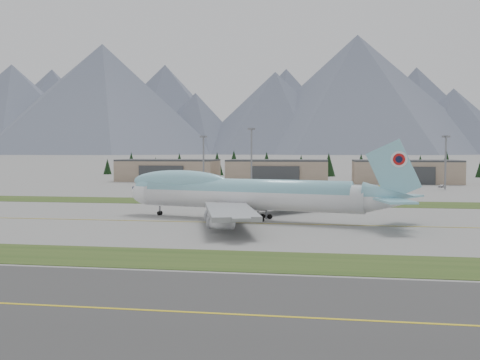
% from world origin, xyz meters
% --- Properties ---
extents(ground, '(7000.00, 7000.00, 0.00)m').
position_xyz_m(ground, '(0.00, 0.00, 0.00)').
color(ground, slate).
rests_on(ground, ground).
extents(grass_strip_near, '(400.00, 14.00, 0.08)m').
position_xyz_m(grass_strip_near, '(0.00, -38.00, 0.00)').
color(grass_strip_near, '#2C4719').
rests_on(grass_strip_near, ground).
extents(grass_strip_far, '(400.00, 18.00, 0.08)m').
position_xyz_m(grass_strip_far, '(0.00, 45.00, 0.00)').
color(grass_strip_far, '#2C4719').
rests_on(grass_strip_far, ground).
extents(asphalt_taxiway, '(400.00, 32.00, 0.04)m').
position_xyz_m(asphalt_taxiway, '(0.00, -62.00, 0.00)').
color(asphalt_taxiway, '#363636').
rests_on(asphalt_taxiway, ground).
extents(taxiway_line_main, '(400.00, 0.40, 0.02)m').
position_xyz_m(taxiway_line_main, '(0.00, 0.00, 0.00)').
color(taxiway_line_main, gold).
rests_on(taxiway_line_main, ground).
extents(taxiway_line_near, '(400.00, 0.40, 0.02)m').
position_xyz_m(taxiway_line_near, '(0.00, -62.00, 0.00)').
color(taxiway_line_near, gold).
rests_on(taxiway_line_near, ground).
extents(boeing_747_freighter, '(66.69, 55.93, 17.51)m').
position_xyz_m(boeing_747_freighter, '(-9.96, 5.73, 5.77)').
color(boeing_747_freighter, white).
rests_on(boeing_747_freighter, ground).
extents(hangar_left, '(48.00, 26.60, 10.80)m').
position_xyz_m(hangar_left, '(-70.00, 149.90, 5.39)').
color(hangar_left, gray).
rests_on(hangar_left, ground).
extents(hangar_center, '(48.00, 26.60, 10.80)m').
position_xyz_m(hangar_center, '(-15.00, 149.90, 5.39)').
color(hangar_center, gray).
rests_on(hangar_center, ground).
extents(hangar_right, '(48.00, 26.60, 10.80)m').
position_xyz_m(hangar_right, '(45.00, 149.90, 5.39)').
color(hangar_right, gray).
rests_on(hangar_right, ground).
extents(floodlight_masts, '(123.82, 6.27, 24.58)m').
position_xyz_m(floodlight_masts, '(16.62, 110.79, 15.94)').
color(floodlight_masts, slate).
rests_on(floodlight_masts, ground).
extents(service_vehicle_a, '(2.94, 3.52, 1.13)m').
position_xyz_m(service_vehicle_a, '(-42.41, 116.62, 0.00)').
color(service_vehicle_a, white).
rests_on(service_vehicle_a, ground).
extents(service_vehicle_b, '(3.27, 1.66, 1.03)m').
position_xyz_m(service_vehicle_b, '(30.95, 116.75, 0.00)').
color(service_vehicle_b, gold).
rests_on(service_vehicle_b, ground).
extents(service_vehicle_c, '(3.30, 4.21, 1.14)m').
position_xyz_m(service_vehicle_c, '(55.05, 119.98, 0.00)').
color(service_vehicle_c, silver).
rests_on(service_vehicle_c, ground).
extents(conifer_belt, '(271.12, 13.18, 16.45)m').
position_xyz_m(conifer_belt, '(9.13, 211.92, 7.12)').
color(conifer_belt, black).
rests_on(conifer_belt, ground).
extents(mountain_ridge_front, '(4270.91, 1279.68, 515.58)m').
position_xyz_m(mountain_ridge_front, '(-59.41, 2213.56, 228.34)').
color(mountain_ridge_front, '#4B5264').
rests_on(mountain_ridge_front, ground).
extents(mountain_ridge_rear, '(4508.18, 1020.91, 510.45)m').
position_xyz_m(mountain_ridge_rear, '(99.65, 2900.00, 252.78)').
color(mountain_ridge_rear, '#4B5264').
rests_on(mountain_ridge_rear, ground).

